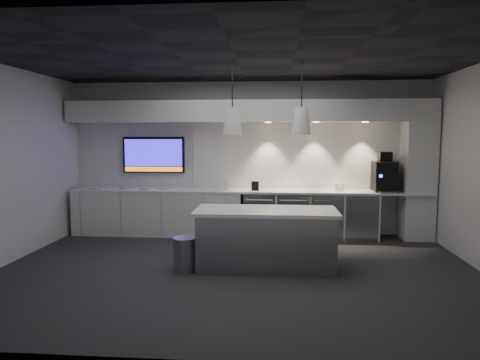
# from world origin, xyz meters

# --- Properties ---
(floor) EXTENTS (7.00, 7.00, 0.00)m
(floor) POSITION_xyz_m (0.00, 0.00, 0.00)
(floor) COLOR #28282A
(floor) RESTS_ON ground
(ceiling) EXTENTS (7.00, 7.00, 0.00)m
(ceiling) POSITION_xyz_m (0.00, 0.00, 3.00)
(ceiling) COLOR black
(ceiling) RESTS_ON wall_back
(wall_back) EXTENTS (7.00, 0.00, 7.00)m
(wall_back) POSITION_xyz_m (0.00, 2.50, 1.50)
(wall_back) COLOR silver
(wall_back) RESTS_ON floor
(wall_front) EXTENTS (7.00, 0.00, 7.00)m
(wall_front) POSITION_xyz_m (0.00, -2.50, 1.50)
(wall_front) COLOR silver
(wall_front) RESTS_ON floor
(wall_left) EXTENTS (0.00, 7.00, 7.00)m
(wall_left) POSITION_xyz_m (-3.50, 0.00, 1.50)
(wall_left) COLOR silver
(wall_left) RESTS_ON floor
(back_counter) EXTENTS (6.80, 0.65, 0.04)m
(back_counter) POSITION_xyz_m (0.00, 2.17, 0.88)
(back_counter) COLOR white
(back_counter) RESTS_ON left_base_cabinets
(left_base_cabinets) EXTENTS (3.30, 0.63, 0.86)m
(left_base_cabinets) POSITION_xyz_m (-1.75, 2.17, 0.43)
(left_base_cabinets) COLOR white
(left_base_cabinets) RESTS_ON floor
(fridge_unit_a) EXTENTS (0.60, 0.61, 0.85)m
(fridge_unit_a) POSITION_xyz_m (0.25, 2.17, 0.42)
(fridge_unit_a) COLOR gray
(fridge_unit_a) RESTS_ON floor
(fridge_unit_b) EXTENTS (0.60, 0.61, 0.85)m
(fridge_unit_b) POSITION_xyz_m (0.88, 2.17, 0.42)
(fridge_unit_b) COLOR gray
(fridge_unit_b) RESTS_ON floor
(fridge_unit_c) EXTENTS (0.60, 0.61, 0.85)m
(fridge_unit_c) POSITION_xyz_m (1.51, 2.17, 0.42)
(fridge_unit_c) COLOR gray
(fridge_unit_c) RESTS_ON floor
(fridge_unit_d) EXTENTS (0.60, 0.61, 0.85)m
(fridge_unit_d) POSITION_xyz_m (2.14, 2.17, 0.42)
(fridge_unit_d) COLOR gray
(fridge_unit_d) RESTS_ON floor
(backsplash) EXTENTS (4.60, 0.03, 1.30)m
(backsplash) POSITION_xyz_m (1.20, 2.48, 1.55)
(backsplash) COLOR white
(backsplash) RESTS_ON wall_back
(soffit) EXTENTS (6.90, 0.60, 0.40)m
(soffit) POSITION_xyz_m (0.00, 2.20, 2.40)
(soffit) COLOR white
(soffit) RESTS_ON wall_back
(column) EXTENTS (0.55, 0.55, 2.60)m
(column) POSITION_xyz_m (3.20, 2.20, 1.30)
(column) COLOR white
(column) RESTS_ON floor
(wall_tv) EXTENTS (1.25, 0.07, 0.72)m
(wall_tv) POSITION_xyz_m (-1.90, 2.45, 1.56)
(wall_tv) COLOR black
(wall_tv) RESTS_ON wall_back
(island) EXTENTS (2.07, 0.90, 0.88)m
(island) POSITION_xyz_m (0.41, 0.16, 0.44)
(island) COLOR gray
(island) RESTS_ON floor
(bin) EXTENTS (0.45, 0.45, 0.49)m
(bin) POSITION_xyz_m (-0.74, -0.06, 0.25)
(bin) COLOR gray
(bin) RESTS_ON floor
(coffee_machine) EXTENTS (0.41, 0.58, 0.74)m
(coffee_machine) POSITION_xyz_m (2.59, 2.20, 1.20)
(coffee_machine) COLOR black
(coffee_machine) RESTS_ON back_counter
(sign_black) EXTENTS (0.14, 0.03, 0.18)m
(sign_black) POSITION_xyz_m (0.16, 2.08, 0.99)
(sign_black) COLOR black
(sign_black) RESTS_ON back_counter
(sign_white) EXTENTS (0.18, 0.05, 0.14)m
(sign_white) POSITION_xyz_m (-0.45, 2.14, 0.97)
(sign_white) COLOR white
(sign_white) RESTS_ON back_counter
(cup_cluster) EXTENTS (0.17, 0.17, 0.15)m
(cup_cluster) POSITION_xyz_m (1.76, 2.18, 0.97)
(cup_cluster) COLOR white
(cup_cluster) RESTS_ON back_counter
(tray_a) EXTENTS (0.19, 0.19, 0.02)m
(tray_a) POSITION_xyz_m (-2.97, 2.09, 0.91)
(tray_a) COLOR #9C9C9C
(tray_a) RESTS_ON back_counter
(tray_b) EXTENTS (0.19, 0.19, 0.02)m
(tray_b) POSITION_xyz_m (-2.41, 2.16, 0.91)
(tray_b) COLOR #9C9C9C
(tray_b) RESTS_ON back_counter
(tray_c) EXTENTS (0.18, 0.18, 0.02)m
(tray_c) POSITION_xyz_m (-1.99, 2.11, 0.91)
(tray_c) COLOR #9C9C9C
(tray_c) RESTS_ON back_counter
(tray_d) EXTENTS (0.18, 0.18, 0.02)m
(tray_d) POSITION_xyz_m (-1.64, 2.15, 0.91)
(tray_d) COLOR #9C9C9C
(tray_d) RESTS_ON back_counter
(pendant_left) EXTENTS (0.27, 0.27, 1.09)m
(pendant_left) POSITION_xyz_m (-0.08, 0.16, 2.15)
(pendant_left) COLOR white
(pendant_left) RESTS_ON ceiling
(pendant_right) EXTENTS (0.27, 0.27, 1.09)m
(pendant_right) POSITION_xyz_m (0.90, 0.16, 2.15)
(pendant_right) COLOR white
(pendant_right) RESTS_ON ceiling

